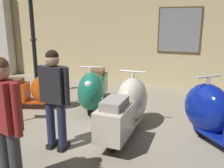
# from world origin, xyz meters

# --- Properties ---
(ground_plane) EXTENTS (60.00, 60.00, 0.00)m
(ground_plane) POSITION_xyz_m (0.00, 0.00, 0.00)
(ground_plane) COLOR gray
(showroom_back_wall) EXTENTS (18.00, 0.63, 3.39)m
(showroom_back_wall) POSITION_xyz_m (-0.18, 3.76, 1.70)
(showroom_back_wall) COLOR #CCB784
(showroom_back_wall) RESTS_ON ground
(scooter_0) EXTENTS (1.61, 0.89, 0.95)m
(scooter_0) POSITION_xyz_m (-1.82, 0.64, 0.43)
(scooter_0) COLOR black
(scooter_0) RESTS_ON ground
(scooter_1) EXTENTS (0.96, 1.86, 1.09)m
(scooter_1) POSITION_xyz_m (-0.53, 0.99, 0.50)
(scooter_1) COLOR black
(scooter_1) RESTS_ON ground
(scooter_2) EXTENTS (0.59, 1.82, 1.11)m
(scooter_2) POSITION_xyz_m (0.54, 0.14, 0.51)
(scooter_2) COLOR black
(scooter_2) RESTS_ON ground
(scooter_3) EXTENTS (1.64, 1.72, 1.13)m
(scooter_3) POSITION_xyz_m (2.11, 0.17, 0.52)
(scooter_3) COLOR black
(scooter_3) RESTS_ON ground
(lamppost) EXTENTS (0.28, 0.28, 2.88)m
(lamppost) POSITION_xyz_m (-2.57, 1.58, 1.51)
(lamppost) COLOR black
(lamppost) RESTS_ON ground
(visitor_0) EXTENTS (0.55, 0.33, 1.66)m
(visitor_0) POSITION_xyz_m (-0.28, -1.92, 0.96)
(visitor_0) COLOR black
(visitor_0) RESTS_ON ground
(visitor_1) EXTENTS (0.55, 0.27, 1.61)m
(visitor_1) POSITION_xyz_m (-0.34, -0.85, 0.93)
(visitor_1) COLOR black
(visitor_1) RESTS_ON ground
(info_stanchion) EXTENTS (0.37, 0.30, 1.14)m
(info_stanchion) POSITION_xyz_m (-1.88, -0.45, 0.48)
(info_stanchion) COLOR #333338
(info_stanchion) RESTS_ON ground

